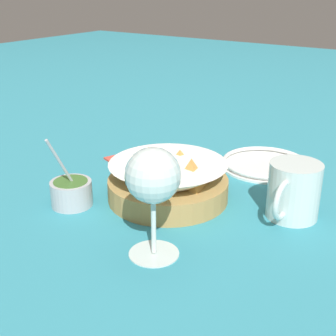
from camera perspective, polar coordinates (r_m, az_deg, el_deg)
ground_plane at (r=0.83m, az=0.91°, el=-3.50°), size 4.00×4.00×0.00m
food_basket at (r=0.81m, az=-0.00°, el=-1.68°), size 0.21×0.21×0.09m
sauce_cup at (r=0.81m, az=-11.70°, el=-2.85°), size 0.08×0.07×0.13m
wine_glass at (r=0.62m, az=-1.84°, el=-1.41°), size 0.08×0.08×0.16m
beer_mug at (r=0.78m, az=15.02°, el=-2.92°), size 0.12×0.08×0.09m
side_plate at (r=0.98m, az=11.73°, el=0.53°), size 0.18×0.18×0.01m
napkin at (r=1.01m, az=-4.06°, el=1.40°), size 0.13×0.11×0.01m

